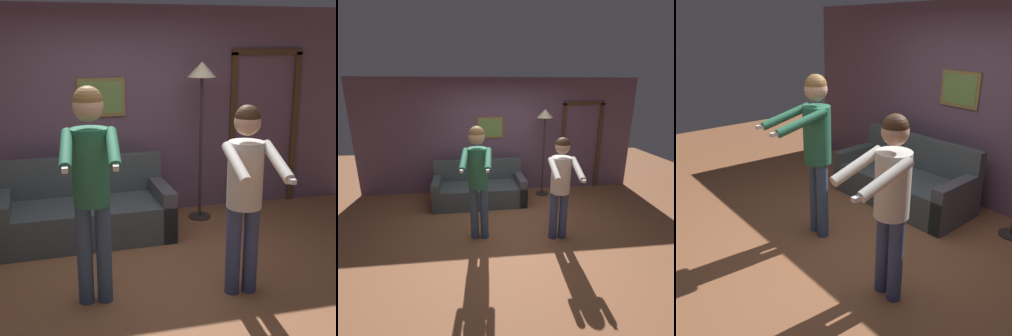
{
  "view_description": "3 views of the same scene",
  "coord_description": "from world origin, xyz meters",
  "views": [
    {
      "loc": [
        -0.81,
        -3.74,
        2.16
      ],
      "look_at": [
        0.05,
        -0.32,
        1.21
      ],
      "focal_mm": 50.0,
      "sensor_mm": 36.0,
      "label": 1
    },
    {
      "loc": [
        -0.55,
        -3.95,
        2.37
      ],
      "look_at": [
        -0.11,
        -0.21,
        1.22
      ],
      "focal_mm": 28.0,
      "sensor_mm": 36.0,
      "label": 2
    },
    {
      "loc": [
        2.65,
        -2.33,
        2.31
      ],
      "look_at": [
        0.14,
        -0.28,
        1.06
      ],
      "focal_mm": 40.0,
      "sensor_mm": 36.0,
      "label": 3
    }
  ],
  "objects": [
    {
      "name": "couch",
      "position": [
        -0.5,
        1.31,
        0.28
      ],
      "size": [
        1.92,
        0.91,
        0.87
      ],
      "color": "#474F51",
      "rests_on": "ground_plane"
    },
    {
      "name": "person_standing_left",
      "position": [
        -0.53,
        -0.12,
        1.14
      ],
      "size": [
        0.47,
        0.77,
        1.84
      ],
      "color": "#395173",
      "rests_on": "ground_plane"
    },
    {
      "name": "back_wall_assembly",
      "position": [
        0.03,
        2.01,
        1.3
      ],
      "size": [
        6.4,
        0.1,
        2.6
      ],
      "color": "#694E64",
      "rests_on": "ground_plane"
    },
    {
      "name": "torchiere_lamp",
      "position": [
        0.95,
        1.59,
        1.63
      ],
      "size": [
        0.35,
        0.35,
        1.94
      ],
      "color": "#332D28",
      "rests_on": "ground_plane"
    },
    {
      "name": "person_standing_right",
      "position": [
        0.74,
        -0.27,
        1.01
      ],
      "size": [
        0.45,
        0.71,
        1.67
      ],
      "color": "#3A4877",
      "rests_on": "ground_plane"
    },
    {
      "name": "ground_plane",
      "position": [
        0.0,
        0.0,
        0.0
      ],
      "size": [
        12.0,
        12.0,
        0.0
      ],
      "primitive_type": "plane",
      "color": "#965B3A"
    }
  ]
}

